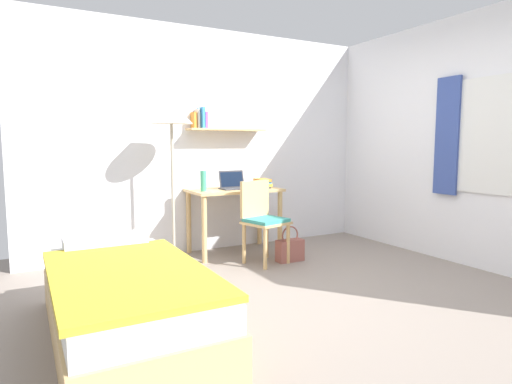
% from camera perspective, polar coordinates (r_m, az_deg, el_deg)
% --- Properties ---
extents(ground_plane, '(5.28, 5.28, 0.00)m').
position_cam_1_polar(ground_plane, '(3.67, 7.56, -13.87)').
color(ground_plane, gray).
extents(wall_back, '(4.40, 0.27, 2.60)m').
position_cam_1_polar(wall_back, '(5.22, -5.49, 6.71)').
color(wall_back, white).
rests_on(wall_back, ground_plane).
extents(wall_right, '(0.10, 4.40, 2.60)m').
position_cam_1_polar(wall_right, '(4.92, 27.33, 6.06)').
color(wall_right, white).
rests_on(wall_right, ground_plane).
extents(bed, '(0.91, 1.86, 0.54)m').
position_cam_1_polar(bed, '(3.05, -16.82, -13.59)').
color(bed, tan).
rests_on(bed, ground_plane).
extents(desk, '(1.04, 0.59, 0.75)m').
position_cam_1_polar(desk, '(5.01, -2.89, -1.17)').
color(desk, tan).
rests_on(desk, ground_plane).
extents(desk_chair, '(0.50, 0.48, 0.87)m').
position_cam_1_polar(desk_chair, '(4.61, 0.85, -3.38)').
color(desk_chair, tan).
rests_on(desk_chair, ground_plane).
extents(standing_lamp, '(0.44, 0.44, 1.70)m').
position_cam_1_polar(standing_lamp, '(4.57, -11.12, 9.27)').
color(standing_lamp, '#B2A893').
rests_on(standing_lamp, ground_plane).
extents(laptop, '(0.32, 0.22, 0.21)m').
position_cam_1_polar(laptop, '(4.98, -3.01, 1.03)').
color(laptop, '#2D2D33').
rests_on(laptop, desk).
extents(water_bottle, '(0.07, 0.07, 0.23)m').
position_cam_1_polar(water_bottle, '(4.75, -6.95, 1.45)').
color(water_bottle, '#42A87F').
rests_on(water_bottle, desk).
extents(book_stack, '(0.18, 0.25, 0.11)m').
position_cam_1_polar(book_stack, '(5.10, 0.80, 1.16)').
color(book_stack, '#333338').
rests_on(book_stack, desk).
extents(handbag, '(0.30, 0.13, 0.39)m').
position_cam_1_polar(handbag, '(4.74, 4.50, -7.57)').
color(handbag, '#99564C').
rests_on(handbag, ground_plane).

